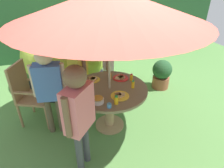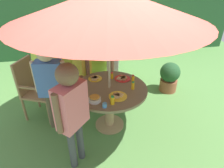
# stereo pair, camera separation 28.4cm
# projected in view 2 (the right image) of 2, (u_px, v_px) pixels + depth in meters

# --- Properties ---
(ground_plane) EXTENTS (10.00, 10.00, 0.02)m
(ground_plane) POSITION_uv_depth(u_px,v_px,m) (110.00, 125.00, 3.23)
(ground_plane) COLOR #548442
(hedge_backdrop) EXTENTS (9.00, 0.70, 2.09)m
(hedge_backdrop) POSITION_uv_depth(u_px,v_px,m) (88.00, 18.00, 5.70)
(hedge_backdrop) COLOR #234C28
(hedge_backdrop) RESTS_ON ground_plane
(garden_table) EXTENTS (1.14, 1.14, 0.73)m
(garden_table) POSITION_uv_depth(u_px,v_px,m) (109.00, 96.00, 2.94)
(garden_table) COLOR tan
(garden_table) RESTS_ON ground_plane
(patio_umbrella) EXTENTS (2.47, 2.47, 2.09)m
(patio_umbrella) POSITION_uv_depth(u_px,v_px,m) (109.00, 5.00, 2.28)
(patio_umbrella) COLOR #B7AD8C
(patio_umbrella) RESTS_ON ground_plane
(wooden_chair) EXTENTS (0.63, 0.60, 1.05)m
(wooden_chair) POSITION_uv_depth(u_px,v_px,m) (34.00, 87.00, 3.19)
(wooden_chair) COLOR #93704C
(wooden_chair) RESTS_ON ground_plane
(dome_tent) EXTENTS (2.08, 2.08, 1.31)m
(dome_tent) POSITION_uv_depth(u_px,v_px,m) (74.00, 53.00, 4.36)
(dome_tent) COLOR #B2C63F
(dome_tent) RESTS_ON ground_plane
(potted_plant) EXTENTS (0.41, 0.41, 0.64)m
(potted_plant) POSITION_uv_depth(u_px,v_px,m) (169.00, 76.00, 4.02)
(potted_plant) COLOR brown
(potted_plant) RESTS_ON ground_plane
(child_in_white_shirt) EXTENTS (0.29, 0.46, 1.41)m
(child_in_white_shirt) POSITION_uv_depth(u_px,v_px,m) (113.00, 56.00, 3.51)
(child_in_white_shirt) COLOR #3F3F47
(child_in_white_shirt) RESTS_ON ground_plane
(child_in_yellow_shirt) EXTENTS (0.33, 0.41, 1.34)m
(child_in_yellow_shirt) POSITION_uv_depth(u_px,v_px,m) (82.00, 63.00, 3.34)
(child_in_yellow_shirt) COLOR navy
(child_in_yellow_shirt) RESTS_ON ground_plane
(child_in_blue_shirt) EXTENTS (0.47, 0.26, 1.41)m
(child_in_blue_shirt) POSITION_uv_depth(u_px,v_px,m) (50.00, 79.00, 2.75)
(child_in_blue_shirt) COLOR brown
(child_in_blue_shirt) RESTS_ON ground_plane
(child_in_pink_shirt) EXTENTS (0.40, 0.42, 1.44)m
(child_in_pink_shirt) POSITION_uv_depth(u_px,v_px,m) (71.00, 106.00, 2.14)
(child_in_pink_shirt) COLOR #3F3F47
(child_in_pink_shirt) RESTS_ON ground_plane
(snack_bowl) EXTENTS (0.16, 0.16, 0.09)m
(snack_bowl) POSITION_uv_depth(u_px,v_px,m) (95.00, 99.00, 2.54)
(snack_bowl) COLOR white
(snack_bowl) RESTS_ON garden_table
(plate_near_left) EXTENTS (0.25, 0.25, 0.03)m
(plate_near_left) POSITION_uv_depth(u_px,v_px,m) (123.00, 78.00, 3.09)
(plate_near_left) COLOR red
(plate_near_left) RESTS_ON garden_table
(plate_back_edge) EXTENTS (0.26, 0.26, 0.03)m
(plate_back_edge) POSITION_uv_depth(u_px,v_px,m) (118.00, 96.00, 2.65)
(plate_back_edge) COLOR yellow
(plate_back_edge) RESTS_ON garden_table
(plate_near_right) EXTENTS (0.22, 0.22, 0.03)m
(plate_near_right) POSITION_uv_depth(u_px,v_px,m) (95.00, 78.00, 3.09)
(plate_near_right) COLOR yellow
(plate_near_right) RESTS_ON garden_table
(juice_bottle_far_left) EXTENTS (0.05, 0.05, 0.12)m
(juice_bottle_far_left) POSITION_uv_depth(u_px,v_px,m) (133.00, 86.00, 2.80)
(juice_bottle_far_left) COLOR yellow
(juice_bottle_far_left) RESTS_ON garden_table
(juice_bottle_far_right) EXTENTS (0.06, 0.06, 0.13)m
(juice_bottle_far_right) POSITION_uv_depth(u_px,v_px,m) (85.00, 92.00, 2.65)
(juice_bottle_far_right) COLOR yellow
(juice_bottle_far_right) RESTS_ON garden_table
(juice_bottle_center_front) EXTENTS (0.05, 0.05, 0.11)m
(juice_bottle_center_front) POSITION_uv_depth(u_px,v_px,m) (112.00, 76.00, 3.09)
(juice_bottle_center_front) COLOR yellow
(juice_bottle_center_front) RESTS_ON garden_table
(juice_bottle_center_back) EXTENTS (0.04, 0.04, 0.12)m
(juice_bottle_center_back) POSITION_uv_depth(u_px,v_px,m) (133.00, 78.00, 3.00)
(juice_bottle_center_back) COLOR yellow
(juice_bottle_center_back) RESTS_ON garden_table
(juice_bottle_mid_left) EXTENTS (0.06, 0.06, 0.12)m
(juice_bottle_mid_left) POSITION_uv_depth(u_px,v_px,m) (112.00, 100.00, 2.48)
(juice_bottle_mid_left) COLOR yellow
(juice_bottle_mid_left) RESTS_ON garden_table
(juice_bottle_mid_right) EXTENTS (0.05, 0.05, 0.11)m
(juice_bottle_mid_right) POSITION_uv_depth(u_px,v_px,m) (75.00, 87.00, 2.79)
(juice_bottle_mid_right) COLOR yellow
(juice_bottle_mid_right) RESTS_ON garden_table
(cup_near) EXTENTS (0.06, 0.06, 0.06)m
(cup_near) POSITION_uv_depth(u_px,v_px,m) (105.00, 105.00, 2.43)
(cup_near) COLOR #4C99D8
(cup_near) RESTS_ON garden_table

